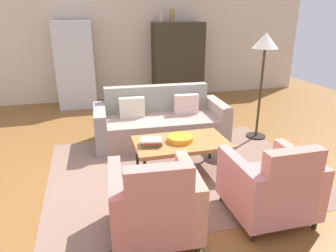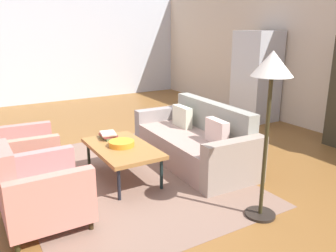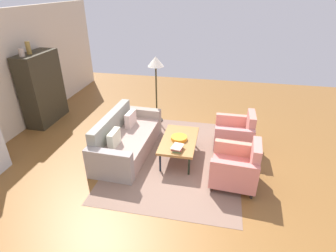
% 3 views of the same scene
% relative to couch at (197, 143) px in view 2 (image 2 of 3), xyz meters
% --- Properties ---
extents(ground_plane, '(11.88, 11.88, 0.00)m').
position_rel_couch_xyz_m(ground_plane, '(-0.50, -1.06, -0.29)').
color(ground_plane, brown).
extents(wall_back, '(9.90, 0.12, 2.80)m').
position_rel_couch_xyz_m(wall_back, '(-0.50, 2.89, 1.11)').
color(wall_back, beige).
rests_on(wall_back, ground).
extents(wall_left, '(0.12, 7.90, 2.80)m').
position_rel_couch_xyz_m(wall_left, '(-5.45, -1.06, 1.11)').
color(wall_left, silver).
rests_on(wall_left, ground).
extents(area_rug, '(3.40, 2.60, 0.01)m').
position_rel_couch_xyz_m(area_rug, '(-0.00, -1.14, -0.28)').
color(area_rug, '#826555').
rests_on(area_rug, ground).
extents(couch, '(2.13, 0.98, 0.86)m').
position_rel_couch_xyz_m(couch, '(0.00, 0.00, 0.00)').
color(couch, gray).
rests_on(couch, ground).
extents(coffee_table, '(1.20, 0.70, 0.45)m').
position_rel_couch_xyz_m(coffee_table, '(-0.00, -1.19, 0.12)').
color(coffee_table, black).
rests_on(coffee_table, ground).
extents(armchair_left, '(0.85, 0.85, 0.88)m').
position_rel_couch_xyz_m(armchair_left, '(-0.61, -2.35, 0.06)').
color(armchair_left, black).
rests_on(armchair_left, ground).
extents(armchair_right, '(0.80, 0.80, 0.88)m').
position_rel_couch_xyz_m(armchair_right, '(0.60, -2.35, 0.06)').
color(armchair_right, '#2C2A13').
rests_on(armchair_right, ground).
extents(fruit_bowl, '(0.33, 0.33, 0.07)m').
position_rel_couch_xyz_m(fruit_bowl, '(-0.01, -1.19, 0.19)').
color(fruit_bowl, orange).
rests_on(fruit_bowl, coffee_table).
extents(book_stack, '(0.29, 0.24, 0.08)m').
position_rel_couch_xyz_m(book_stack, '(-0.40, -1.22, 0.20)').
color(book_stack, '#567044').
rests_on(book_stack, coffee_table).
extents(refrigerator, '(0.80, 0.73, 1.85)m').
position_rel_couch_xyz_m(refrigerator, '(-1.33, 2.44, 0.64)').
color(refrigerator, '#B7BABF').
rests_on(refrigerator, ground).
extents(floor_lamp, '(0.40, 0.40, 1.72)m').
position_rel_couch_xyz_m(floor_lamp, '(1.61, -0.32, 1.16)').
color(floor_lamp, black).
rests_on(floor_lamp, ground).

